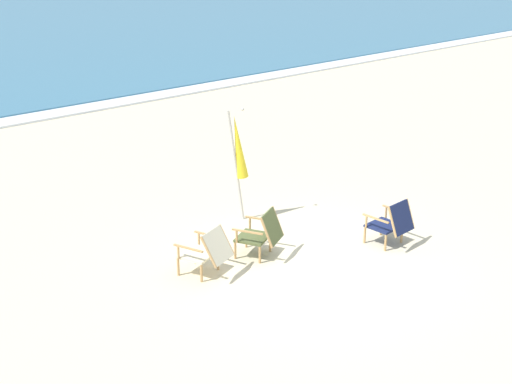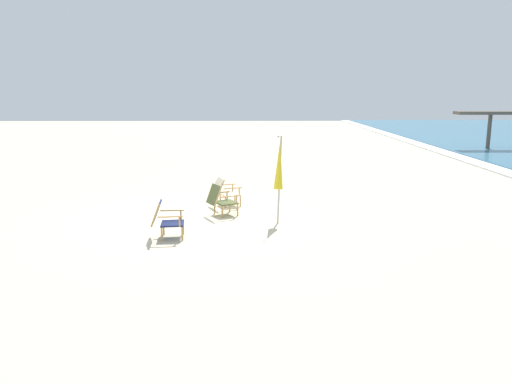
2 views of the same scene
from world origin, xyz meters
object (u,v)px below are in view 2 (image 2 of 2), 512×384
(beach_chair_back_left, at_px, (220,199))
(umbrella_furled_yellow, at_px, (279,166))
(beach_chair_back_right, at_px, (224,191))
(beach_chair_mid_center, at_px, (165,219))

(beach_chair_back_left, xyz_separation_m, umbrella_furled_yellow, (0.68, 1.44, 0.95))
(beach_chair_back_right, relative_size, umbrella_furled_yellow, 0.43)
(beach_chair_mid_center, bearing_deg, beach_chair_back_left, 151.03)
(beach_chair_back_right, xyz_separation_m, beach_chair_mid_center, (3.02, -1.13, 0.01))
(umbrella_furled_yellow, bearing_deg, beach_chair_back_right, -141.32)
(beach_chair_mid_center, relative_size, umbrella_furled_yellow, 0.38)
(beach_chair_back_right, bearing_deg, beach_chair_mid_center, -20.47)
(beach_chair_back_left, relative_size, umbrella_furled_yellow, 0.42)
(beach_chair_back_left, distance_m, beach_chair_mid_center, 2.23)
(beach_chair_back_left, height_order, beach_chair_mid_center, beach_chair_mid_center)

